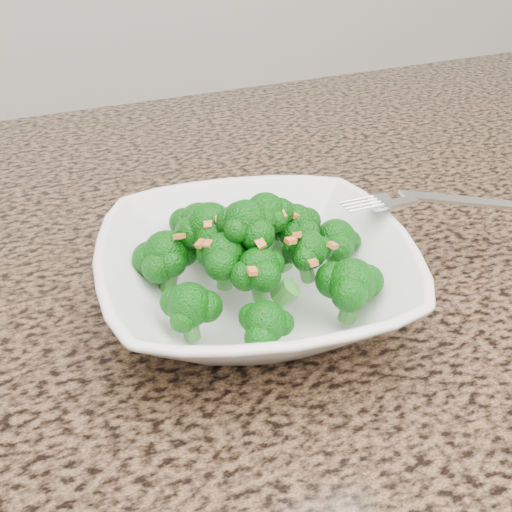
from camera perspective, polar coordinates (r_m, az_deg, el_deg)
name	(u,v)px	position (r m, az deg, el deg)	size (l,w,h in m)	color
granite_counter	(185,319)	(0.55, -6.37, -5.60)	(1.64, 1.04, 0.03)	brown
bowl	(256,276)	(0.52, 0.00, -1.78)	(0.25, 0.25, 0.06)	white
broccoli_pile	(256,204)	(0.49, 0.00, 4.60)	(0.22, 0.22, 0.07)	#0B5C0A
garlic_topping	(256,159)	(0.47, 0.00, 8.63)	(0.13, 0.13, 0.01)	orange
fork	(406,201)	(0.57, 13.22, 4.79)	(0.19, 0.03, 0.01)	silver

